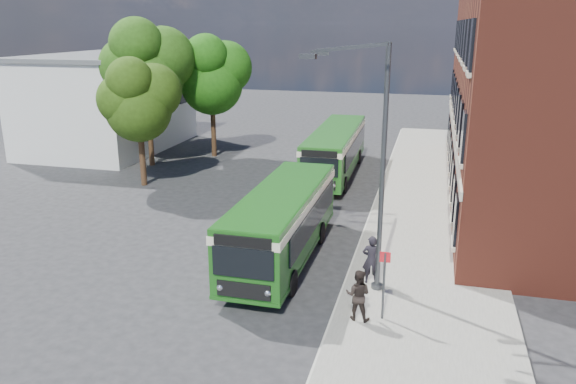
# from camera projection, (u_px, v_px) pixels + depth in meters

# --- Properties ---
(ground) EXTENTS (120.00, 120.00, 0.00)m
(ground) POSITION_uv_depth(u_px,v_px,m) (259.00, 257.00, 23.97)
(ground) COLOR #262729
(ground) RESTS_ON ground
(pavement) EXTENTS (6.00, 48.00, 0.15)m
(pavement) POSITION_uv_depth(u_px,v_px,m) (431.00, 210.00, 29.67)
(pavement) COLOR gray
(pavement) RESTS_ON ground
(kerb_line) EXTENTS (0.12, 48.00, 0.01)m
(kerb_line) POSITION_uv_depth(u_px,v_px,m) (373.00, 207.00, 30.43)
(kerb_line) COLOR beige
(kerb_line) RESTS_ON ground
(white_building) EXTENTS (9.40, 13.40, 7.30)m
(white_building) POSITION_uv_depth(u_px,v_px,m) (108.00, 102.00, 43.94)
(white_building) COLOR silver
(white_building) RESTS_ON ground
(flagpole) EXTENTS (0.95, 0.10, 9.00)m
(flagpole) POSITION_uv_depth(u_px,v_px,m) (139.00, 95.00, 37.60)
(flagpole) COLOR #3B3D40
(flagpole) RESTS_ON ground
(street_lamp) EXTENTS (2.96, 2.38, 9.00)m
(street_lamp) POSITION_uv_depth(u_px,v_px,m) (372.00, 166.00, 19.57)
(street_lamp) COLOR #3B3D40
(street_lamp) RESTS_ON ground
(bus_stop_sign) EXTENTS (0.35, 0.08, 2.52)m
(bus_stop_sign) POSITION_uv_depth(u_px,v_px,m) (384.00, 281.00, 18.29)
(bus_stop_sign) COLOR #3B3D40
(bus_stop_sign) RESTS_ON ground
(bus_front) EXTENTS (2.66, 10.11, 3.02)m
(bus_front) POSITION_uv_depth(u_px,v_px,m) (282.00, 218.00, 23.21)
(bus_front) COLOR #1A5616
(bus_front) RESTS_ON ground
(bus_rear) EXTENTS (2.86, 12.26, 3.02)m
(bus_rear) POSITION_uv_depth(u_px,v_px,m) (336.00, 147.00, 36.59)
(bus_rear) COLOR #22631D
(bus_rear) RESTS_ON ground
(pedestrian_a) EXTENTS (0.73, 0.52, 1.89)m
(pedestrian_a) POSITION_uv_depth(u_px,v_px,m) (371.00, 260.00, 20.96)
(pedestrian_a) COLOR black
(pedestrian_a) RESTS_ON pavement
(pedestrian_b) EXTENTS (0.90, 0.72, 1.75)m
(pedestrian_b) POSITION_uv_depth(u_px,v_px,m) (358.00, 295.00, 18.39)
(pedestrian_b) COLOR black
(pedestrian_b) RESTS_ON pavement
(tree_left) EXTENTS (4.62, 4.39, 7.79)m
(tree_left) POSITION_uv_depth(u_px,v_px,m) (138.00, 99.00, 33.06)
(tree_left) COLOR #342013
(tree_left) RESTS_ON ground
(tree_mid) EXTENTS (5.93, 5.64, 10.01)m
(tree_mid) POSITION_uv_depth(u_px,v_px,m) (146.00, 67.00, 37.45)
(tree_mid) COLOR #342013
(tree_mid) RESTS_ON ground
(tree_right) EXTENTS (5.29, 5.03, 8.93)m
(tree_right) POSITION_uv_depth(u_px,v_px,m) (212.00, 74.00, 40.36)
(tree_right) COLOR #342013
(tree_right) RESTS_ON ground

